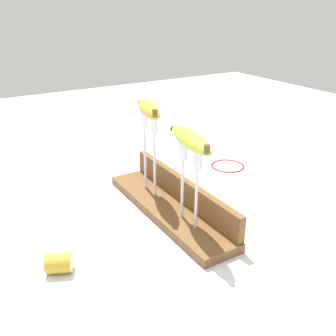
{
  "coord_description": "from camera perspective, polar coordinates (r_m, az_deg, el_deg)",
  "views": [
    {
      "loc": [
        0.7,
        -0.42,
        0.48
      ],
      "look_at": [
        0.0,
        0.0,
        0.12
      ],
      "focal_mm": 40.59,
      "sensor_mm": 36.0,
      "label": 1
    }
  ],
  "objects": [
    {
      "name": "ground_plane",
      "position": [
        0.94,
        -0.0,
        -6.78
      ],
      "size": [
        3.0,
        3.0,
        0.0
      ],
      "primitive_type": "plane",
      "color": "silver"
    },
    {
      "name": "wooden_board",
      "position": [
        0.94,
        -0.0,
        -6.21
      ],
      "size": [
        0.44,
        0.1,
        0.02
      ],
      "primitive_type": "cube",
      "color": "brown",
      "rests_on": "ground"
    },
    {
      "name": "board_backstop",
      "position": [
        0.94,
        2.29,
        -3.29
      ],
      "size": [
        0.44,
        0.02,
        0.06
      ],
      "primitive_type": "cube",
      "color": "brown",
      "rests_on": "wooden_board"
    },
    {
      "name": "fork_stand_left",
      "position": [
        0.95,
        -3.01,
        2.95
      ],
      "size": [
        0.08,
        0.01,
        0.2
      ],
      "color": "silver",
      "rests_on": "wooden_board"
    },
    {
      "name": "fork_stand_right",
      "position": [
        0.82,
        3.0,
        -1.74
      ],
      "size": [
        0.08,
        0.01,
        0.18
      ],
      "color": "silver",
      "rests_on": "wooden_board"
    },
    {
      "name": "banana_raised_left",
      "position": [
        0.92,
        -3.15,
        8.8
      ],
      "size": [
        0.16,
        0.08,
        0.04
      ],
      "color": "gold",
      "rests_on": "fork_stand_left"
    },
    {
      "name": "banana_raised_right",
      "position": [
        0.78,
        3.14,
        4.18
      ],
      "size": [
        0.18,
        0.07,
        0.04
      ],
      "color": "#B2C138",
      "rests_on": "fork_stand_right"
    },
    {
      "name": "banana_chunk_near",
      "position": [
        0.78,
        -16.01,
        -13.55
      ],
      "size": [
        0.06,
        0.06,
        0.04
      ],
      "color": "gold",
      "rests_on": "ground"
    },
    {
      "name": "wire_coil",
      "position": [
        1.22,
        8.95,
        0.4
      ],
      "size": [
        0.11,
        0.11,
        0.01
      ],
      "primitive_type": "torus",
      "color": "red",
      "rests_on": "ground"
    }
  ]
}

